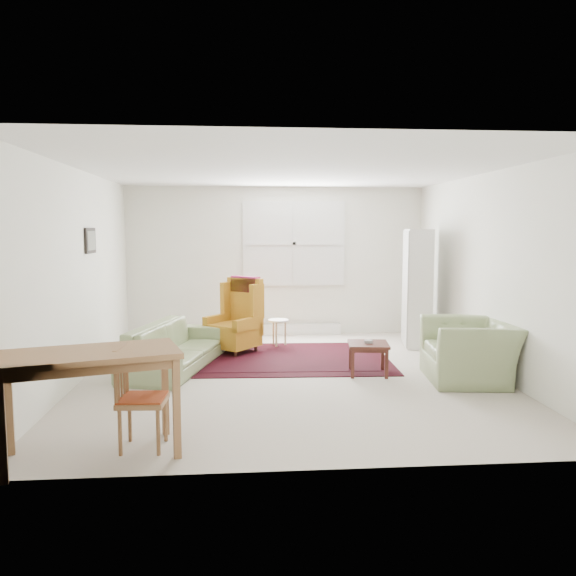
{
  "coord_description": "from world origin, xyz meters",
  "views": [
    {
      "loc": [
        -0.58,
        -6.75,
        1.79
      ],
      "look_at": [
        0.0,
        0.3,
        1.05
      ],
      "focal_mm": 35.0,
      "sensor_mm": 36.0,
      "label": 1
    }
  ],
  "objects": [
    {
      "name": "cabinet",
      "position": [
        2.1,
        1.59,
        0.9
      ],
      "size": [
        0.5,
        0.77,
        1.79
      ],
      "primitive_type": null,
      "rotation": [
        0.0,
        0.0,
        -0.17
      ],
      "color": "white",
      "rests_on": "ground"
    },
    {
      "name": "wingback_chair",
      "position": [
        -0.71,
        1.35,
        0.55
      ],
      "size": [
        0.92,
        0.92,
        1.1
      ],
      "primitive_type": null,
      "rotation": [
        0.0,
        0.0,
        -0.69
      ],
      "color": "#B87B1C",
      "rests_on": "ground"
    },
    {
      "name": "coffee_table",
      "position": [
        0.97,
        -0.04,
        0.2
      ],
      "size": [
        0.55,
        0.55,
        0.4
      ],
      "primitive_type": null,
      "rotation": [
        0.0,
        0.0,
        -0.13
      ],
      "color": "#421B14",
      "rests_on": "ground"
    },
    {
      "name": "desk_chair",
      "position": [
        -1.4,
        -2.22,
        0.43
      ],
      "size": [
        0.39,
        0.39,
        0.85
      ],
      "primitive_type": null,
      "rotation": [
        0.0,
        0.0,
        1.51
      ],
      "color": "olive",
      "rests_on": "ground"
    },
    {
      "name": "armchair",
      "position": [
        2.1,
        -0.42,
        0.43
      ],
      "size": [
        1.08,
        1.2,
        0.86
      ],
      "primitive_type": "imported",
      "rotation": [
        0.0,
        0.0,
        -1.68
      ],
      "color": "gray",
      "rests_on": "ground"
    },
    {
      "name": "desk",
      "position": [
        -1.76,
        -2.35,
        0.42
      ],
      "size": [
        1.47,
        1.03,
        0.85
      ],
      "primitive_type": null,
      "rotation": [
        0.0,
        0.0,
        0.29
      ],
      "color": "olive",
      "rests_on": "ground"
    },
    {
      "name": "room",
      "position": [
        0.02,
        0.21,
        1.26
      ],
      "size": [
        5.04,
        5.54,
        2.51
      ],
      "color": "beige",
      "rests_on": "ground"
    },
    {
      "name": "rug",
      "position": [
        -0.15,
        0.89,
        0.02
      ],
      "size": [
        3.23,
        2.15,
        0.03
      ],
      "primitive_type": null,
      "rotation": [
        0.0,
        0.0,
        -0.04
      ],
      "color": "black",
      "rests_on": "ground"
    },
    {
      "name": "stool",
      "position": [
        -0.03,
        1.73,
        0.21
      ],
      "size": [
        0.36,
        0.36,
        0.42
      ],
      "primitive_type": null,
      "rotation": [
        0.0,
        0.0,
        0.18
      ],
      "color": "white",
      "rests_on": "ground"
    },
    {
      "name": "sofa",
      "position": [
        -1.44,
        0.46,
        0.4
      ],
      "size": [
        1.25,
        2.12,
        0.8
      ],
      "primitive_type": "imported",
      "rotation": [
        0.0,
        0.0,
        1.32
      ],
      "color": "gray",
      "rests_on": "ground"
    }
  ]
}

